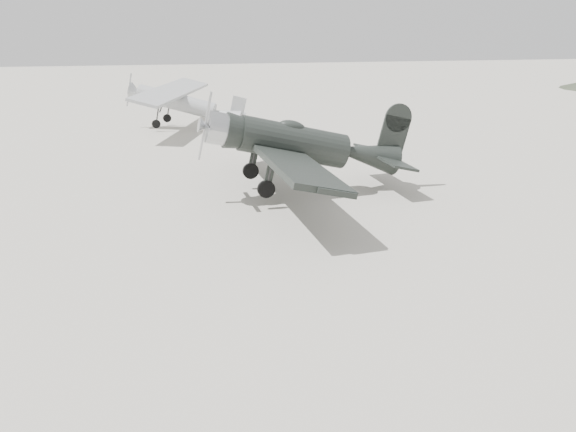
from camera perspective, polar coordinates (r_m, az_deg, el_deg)
name	(u,v)px	position (r m, az deg, el deg)	size (l,w,h in m)	color
ground	(315,263)	(18.82, 2.71, -4.81)	(160.00, 160.00, 0.00)	#AEAB9A
lowwing_monoplane	(303,145)	(25.36, 1.50, 7.24)	(9.72, 13.60, 4.37)	black
highwing_monoplane	(181,99)	(41.44, -10.81, 11.57)	(8.56, 11.91, 3.39)	#A5A8AA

